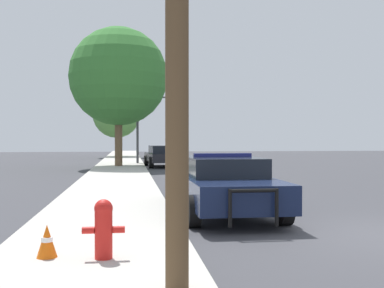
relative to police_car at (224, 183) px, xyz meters
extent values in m
plane|color=#3D3D42|center=(2.34, -2.76, -0.73)|extent=(110.00, 110.00, 0.00)
cube|color=#BCB7AD|center=(-2.76, -2.76, -0.67)|extent=(3.00, 110.00, 0.13)
cube|color=#141E3D|center=(0.00, -0.06, -0.11)|extent=(1.98, 4.99, 0.58)
cube|color=black|center=(0.00, 0.19, 0.40)|extent=(1.69, 2.60, 0.44)
cylinder|color=black|center=(0.96, -1.60, -0.40)|extent=(0.24, 0.66, 0.66)
cylinder|color=black|center=(-0.95, -1.61, -0.40)|extent=(0.24, 0.66, 0.66)
cylinder|color=black|center=(0.95, 1.49, -0.40)|extent=(0.24, 0.66, 0.66)
cylinder|color=black|center=(-0.96, 1.48, -0.40)|extent=(0.24, 0.66, 0.66)
cylinder|color=black|center=(0.45, -2.66, -0.20)|extent=(0.07, 0.07, 0.70)
cylinder|color=black|center=(-0.42, -2.67, -0.20)|extent=(0.07, 0.07, 0.70)
cylinder|color=black|center=(0.01, -2.67, 0.12)|extent=(0.93, 0.08, 0.07)
cube|color=navy|center=(0.00, 0.19, 0.67)|extent=(1.40, 0.21, 0.09)
cube|color=navy|center=(0.98, -0.05, -0.08)|extent=(0.03, 3.59, 0.16)
cylinder|color=red|center=(-2.60, -4.44, -0.27)|extent=(0.25, 0.25, 0.67)
sphere|color=red|center=(-2.60, -4.44, 0.10)|extent=(0.26, 0.26, 0.26)
cylinder|color=red|center=(-2.81, -4.44, -0.20)|extent=(0.17, 0.10, 0.10)
cylinder|color=red|center=(-2.39, -4.44, -0.20)|extent=(0.17, 0.10, 0.10)
cylinder|color=#424247|center=(-1.65, 21.11, 1.68)|extent=(0.16, 0.16, 4.57)
cylinder|color=#424247|center=(-0.11, 21.11, 3.82)|extent=(3.08, 0.11, 0.11)
cube|color=black|center=(1.43, 21.11, 3.37)|extent=(0.30, 0.24, 0.90)
sphere|color=red|center=(1.43, 20.98, 3.67)|extent=(0.20, 0.20, 0.20)
sphere|color=orange|center=(1.43, 20.98, 3.37)|extent=(0.20, 0.20, 0.20)
sphere|color=green|center=(1.43, 20.98, 3.07)|extent=(0.20, 0.20, 0.20)
cube|color=black|center=(-0.19, 18.87, -0.13)|extent=(2.00, 4.56, 0.52)
cube|color=black|center=(-0.17, 18.65, 0.37)|extent=(1.61, 2.41, 0.47)
cylinder|color=black|center=(-1.11, 20.19, -0.39)|extent=(0.29, 0.70, 0.68)
cylinder|color=black|center=(0.54, 20.30, -0.39)|extent=(0.29, 0.70, 0.68)
cylinder|color=black|center=(-0.91, 17.43, -0.39)|extent=(0.29, 0.70, 0.68)
cylinder|color=black|center=(0.73, 17.55, -0.39)|extent=(0.29, 0.70, 0.68)
cylinder|color=brown|center=(-3.33, 33.41, 0.73)|extent=(0.30, 0.30, 2.67)
sphere|color=#5B9947|center=(-3.33, 33.41, 3.27)|extent=(4.36, 4.36, 4.36)
cylinder|color=brown|center=(-2.84, 18.09, 1.28)|extent=(0.45, 0.45, 3.76)
sphere|color=#387A33|center=(-2.84, 18.09, 4.78)|extent=(5.92, 5.92, 5.92)
cone|color=orange|center=(-3.39, -4.27, -0.37)|extent=(0.29, 0.29, 0.46)
cylinder|color=white|center=(-3.39, -4.27, -0.35)|extent=(0.16, 0.16, 0.06)
camera|label=1|loc=(-2.25, -11.21, 1.08)|focal=45.00mm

